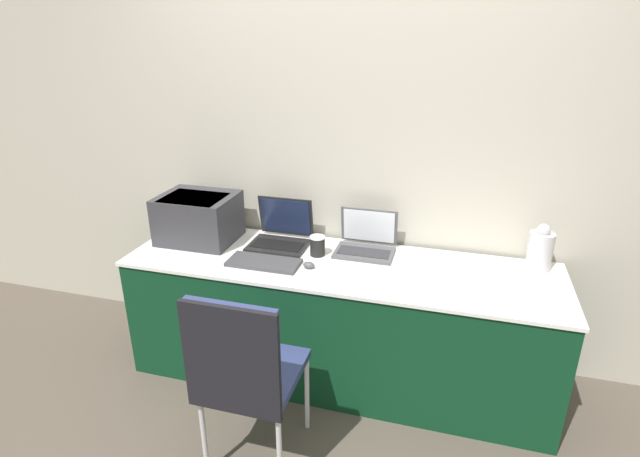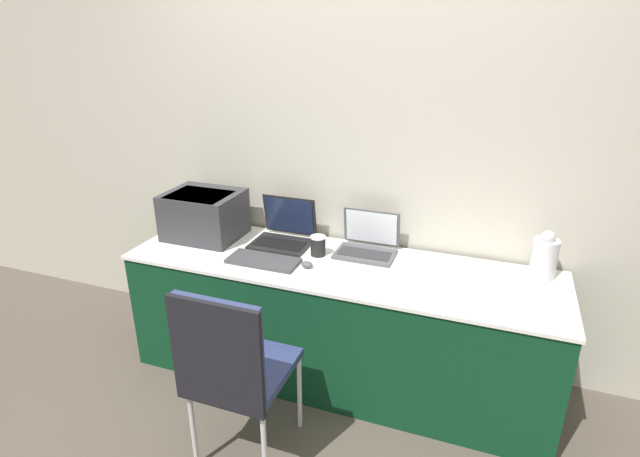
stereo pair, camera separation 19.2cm
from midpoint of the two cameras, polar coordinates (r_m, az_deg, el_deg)
The scene contains 11 objects.
ground_plane at distance 2.90m, azimuth 1.78°, elevation -19.96°, with size 14.00×14.00×0.00m, color brown.
wall_back at distance 2.91m, azimuth 6.63°, elevation 9.23°, with size 8.00×0.05×2.60m.
table at distance 2.92m, azimuth 3.93°, elevation -10.53°, with size 2.38×0.67×0.73m.
printer at distance 3.10m, azimuth -11.43°, elevation 1.71°, with size 0.44×0.36×0.28m.
laptop_left at distance 2.98m, azimuth -2.33°, elevation -0.61°, with size 0.34×0.30×0.26m.
laptop_right at distance 2.87m, azimuth 7.34°, elevation -1.82°, with size 0.33×0.26×0.23m.
external_keyboard at distance 2.76m, azimuth -4.53°, elevation -3.72°, with size 0.40×0.17×0.02m.
coffee_cup at distance 2.82m, azimuth 1.73°, elevation -2.01°, with size 0.09×0.09×0.11m.
mouse at distance 2.69m, azimuth 0.56°, elevation -4.20°, with size 0.06×0.04×0.04m.
metal_pitcher at distance 2.85m, azimuth 26.08°, elevation -2.91°, with size 0.13×0.13×0.26m.
chair at distance 2.26m, azimuth -7.67°, elevation -15.03°, with size 0.42×0.46×0.94m.
Camera 2 is at (0.76, -2.02, 1.94)m, focal length 28.00 mm.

